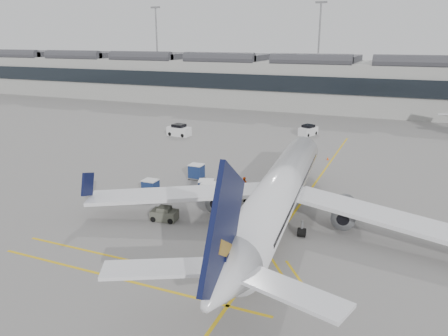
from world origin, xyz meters
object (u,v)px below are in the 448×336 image
at_px(belt_loader, 258,197).
at_px(ramp_agent_a, 263,196).
at_px(airliner_main, 278,193).
at_px(baggage_cart_a, 206,188).
at_px(ramp_agent_b, 244,184).
at_px(pushback_tug, 164,214).

bearing_deg(belt_loader, ramp_agent_a, -37.84).
relative_size(airliner_main, belt_loader, 8.64).
bearing_deg(baggage_cart_a, belt_loader, -12.31).
height_order(belt_loader, baggage_cart_a, belt_loader).
relative_size(belt_loader, ramp_agent_b, 2.70).
xyz_separation_m(airliner_main, belt_loader, (-3.48, 4.89, -2.52)).
distance_m(baggage_cart_a, ramp_agent_a, 6.32).
relative_size(ramp_agent_a, ramp_agent_b, 1.00).
height_order(airliner_main, ramp_agent_b, airliner_main).
height_order(belt_loader, ramp_agent_a, belt_loader).
relative_size(airliner_main, ramp_agent_a, 23.33).
distance_m(airliner_main, baggage_cart_a, 10.34).
xyz_separation_m(ramp_agent_a, pushback_tug, (-7.08, -7.67, -0.25)).
bearing_deg(ramp_agent_a, baggage_cart_a, 146.00).
distance_m(ramp_agent_b, pushback_tug, 11.09).
distance_m(airliner_main, ramp_agent_b, 9.65).
bearing_deg(ramp_agent_a, ramp_agent_b, 102.94).
xyz_separation_m(baggage_cart_a, ramp_agent_b, (3.19, 2.95, -0.12)).
bearing_deg(pushback_tug, baggage_cart_a, 76.67).
bearing_deg(baggage_cart_a, ramp_agent_b, 24.49).
bearing_deg(ramp_agent_b, ramp_agent_a, 117.75).
bearing_deg(pushback_tug, airliner_main, 9.97).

